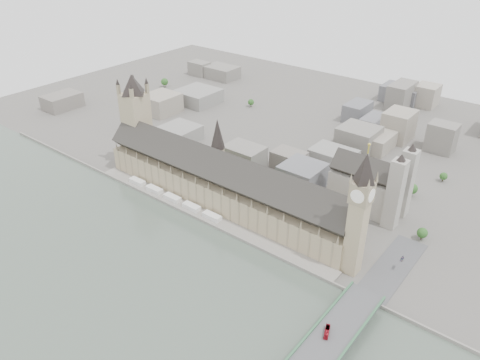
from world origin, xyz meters
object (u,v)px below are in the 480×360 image
Objects in this scene: palace_of_westminster at (222,183)px; red_bus_north at (327,332)px; victoria_tower at (136,117)px; elizabeth_tower at (360,207)px; westminster_abbey at (371,186)px; car_approach at (402,259)px.

red_bus_north is at bearing -28.63° from palace_of_westminster.
red_bus_north is at bearing -18.31° from victoria_tower.
elizabeth_tower is 9.42× the size of red_bus_north.
red_bus_north is at bearing -73.61° from westminster_abbey.
palace_of_westminster is at bearing -2.96° from victoria_tower.
elizabeth_tower is 19.16× the size of car_approach.
palace_of_westminster is at bearing 176.57° from car_approach.
palace_of_westminster is 126.41m from victoria_tower.
westminster_abbey is (-27.08, 87.00, -33.01)m from elizabeth_tower.
westminster_abbey is at bearing 85.68° from red_bus_north.
car_approach is (167.63, 12.01, -11.64)m from palace_of_westminster.
westminster_abbey is at bearing 107.29° from elizabeth_tower.
palace_of_westminster reaches higher than car_approach.
red_bus_north is (280.54, -92.83, -43.37)m from victoria_tower.
red_bus_north reaches higher than car_approach.
elizabeth_tower is at bearing 84.63° from red_bus_north.
victoria_tower reaches higher than red_bus_north.
palace_of_westminster is 23.23× the size of red_bus_north.
elizabeth_tower is (138.00, -11.70, 35.38)m from palace_of_westminster.
victoria_tower is 293.03m from car_approach.
elizabeth_tower reaches higher than palace_of_westminster.
car_approach is (29.63, 23.71, -47.02)m from elizabeth_tower.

